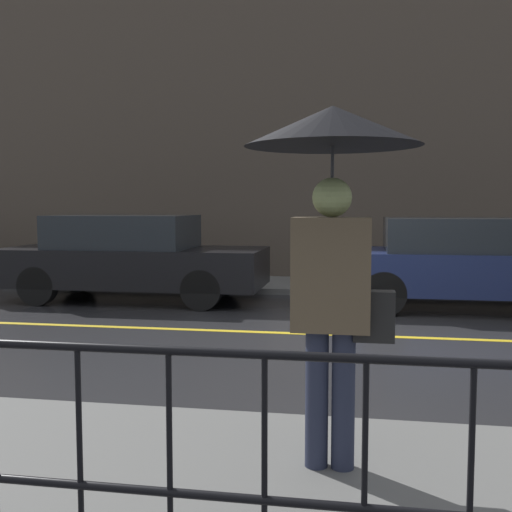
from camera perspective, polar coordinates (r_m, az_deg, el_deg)
name	(u,v)px	position (r m, az deg, el deg)	size (l,w,h in m)	color
ground_plane	(344,335)	(8.02, 8.39, -7.48)	(80.00, 80.00, 0.00)	#262628
sidewalk_near	(326,506)	(3.58, 6.68, -22.54)	(28.00, 2.51, 0.11)	#60605E
sidewalk_far	(349,286)	(12.38, 8.84, -2.87)	(28.00, 2.07, 0.11)	#60605E
lane_marking	(344,335)	(8.02, 8.39, -7.45)	(25.20, 0.12, 0.01)	gold
building_storefront	(352,126)	(13.56, 9.10, 12.09)	(28.00, 0.30, 6.87)	#4C4238
railing_foreground	(314,454)	(2.37, 5.54, -18.27)	(12.00, 0.04, 1.05)	black
pedestrian	(333,189)	(3.55, 7.35, 6.36)	(1.04, 1.04, 2.16)	#23283D
car_black	(131,257)	(10.93, -11.79, -0.12)	(4.66, 1.77, 1.53)	black
car_navy	(462,263)	(10.33, 19.02, -0.60)	(4.27, 1.82, 1.50)	#19234C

